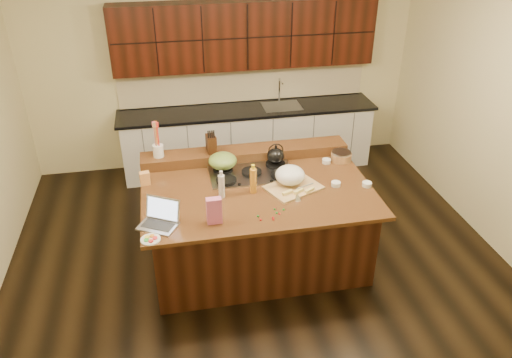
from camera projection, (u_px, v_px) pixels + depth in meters
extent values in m
cube|color=black|center=(257.00, 257.00, 5.70)|extent=(5.50, 5.00, 0.01)
cube|color=silver|center=(257.00, 13.00, 4.36)|extent=(5.50, 5.00, 0.01)
cube|color=beige|center=(223.00, 75.00, 7.16)|extent=(5.50, 0.01, 2.70)
cube|color=beige|center=(341.00, 340.00, 2.90)|extent=(5.50, 0.01, 2.70)
cube|color=beige|center=(502.00, 130.00, 5.49)|extent=(0.01, 5.00, 2.70)
cube|color=black|center=(257.00, 225.00, 5.48)|extent=(2.22, 1.42, 0.88)
cube|color=black|center=(257.00, 190.00, 5.25)|extent=(2.40, 1.60, 0.04)
cube|color=black|center=(245.00, 153.00, 5.81)|extent=(2.40, 0.30, 0.12)
cube|color=gray|center=(252.00, 174.00, 5.50)|extent=(0.92, 0.52, 0.02)
cylinder|color=black|center=(223.00, 169.00, 5.55)|extent=(0.22, 0.22, 0.03)
cylinder|color=black|center=(275.00, 164.00, 5.65)|extent=(0.22, 0.22, 0.03)
cylinder|color=black|center=(226.00, 180.00, 5.32)|extent=(0.22, 0.22, 0.03)
cylinder|color=black|center=(281.00, 175.00, 5.42)|extent=(0.22, 0.22, 0.03)
cylinder|color=black|center=(252.00, 172.00, 5.49)|extent=(0.22, 0.22, 0.03)
cube|color=silver|center=(248.00, 140.00, 7.38)|extent=(3.60, 0.62, 0.90)
cube|color=black|center=(248.00, 110.00, 7.14)|extent=(3.70, 0.66, 0.04)
cube|color=gray|center=(282.00, 107.00, 7.22)|extent=(0.55, 0.42, 0.01)
cylinder|color=gray|center=(279.00, 90.00, 7.28)|extent=(0.02, 0.02, 0.36)
cube|color=black|center=(245.00, 35.00, 6.76)|extent=(3.60, 0.34, 0.90)
cube|color=beige|center=(244.00, 84.00, 7.27)|extent=(3.60, 0.03, 0.50)
ellipsoid|color=black|center=(276.00, 156.00, 5.59)|extent=(0.26, 0.26, 0.18)
ellipsoid|color=olive|center=(223.00, 161.00, 5.49)|extent=(0.33, 0.33, 0.17)
cube|color=#B7B7BC|center=(158.00, 226.00, 4.63)|extent=(0.41, 0.38, 0.02)
cube|color=black|center=(158.00, 225.00, 4.62)|extent=(0.32, 0.26, 0.00)
cube|color=#B7B7BC|center=(163.00, 209.00, 4.66)|extent=(0.33, 0.23, 0.22)
cube|color=silver|center=(162.00, 209.00, 4.66)|extent=(0.30, 0.20, 0.19)
cylinder|color=orange|center=(253.00, 181.00, 5.10)|extent=(0.09, 0.09, 0.27)
cylinder|color=silver|center=(222.00, 186.00, 5.03)|extent=(0.08, 0.08, 0.25)
cube|color=tan|center=(293.00, 188.00, 5.22)|extent=(0.65, 0.58, 0.02)
ellipsoid|color=white|center=(290.00, 175.00, 5.23)|extent=(0.31, 0.31, 0.19)
cube|color=#EDD872|center=(287.00, 192.00, 5.09)|extent=(0.12, 0.03, 0.03)
cube|color=#EDD872|center=(298.00, 191.00, 5.10)|extent=(0.12, 0.03, 0.03)
cube|color=#EDD872|center=(310.00, 190.00, 5.12)|extent=(0.12, 0.03, 0.03)
cylinder|color=gray|center=(305.00, 186.00, 5.22)|extent=(0.21, 0.09, 0.01)
cylinder|color=white|center=(367.00, 184.00, 5.27)|extent=(0.12, 0.12, 0.04)
cylinder|color=white|center=(336.00, 184.00, 5.27)|extent=(0.13, 0.13, 0.04)
cylinder|color=white|center=(326.00, 161.00, 5.72)|extent=(0.13, 0.13, 0.04)
cylinder|color=#996B3F|center=(341.00, 157.00, 5.77)|extent=(0.24, 0.24, 0.09)
cone|color=silver|center=(297.00, 197.00, 5.03)|extent=(0.10, 0.10, 0.07)
cube|color=#D06293|center=(214.00, 211.00, 4.63)|extent=(0.14, 0.08, 0.26)
cylinder|color=white|center=(151.00, 239.00, 4.45)|extent=(0.19, 0.19, 0.01)
cube|color=#E1984F|center=(145.00, 178.00, 5.27)|extent=(0.11, 0.09, 0.14)
cylinder|color=white|center=(158.00, 151.00, 5.58)|extent=(0.16, 0.16, 0.14)
cube|color=black|center=(211.00, 144.00, 5.66)|extent=(0.11, 0.17, 0.20)
ellipsoid|color=red|center=(273.00, 219.00, 4.72)|extent=(0.02, 0.02, 0.02)
ellipsoid|color=#198C26|center=(275.00, 209.00, 4.88)|extent=(0.02, 0.02, 0.02)
ellipsoid|color=red|center=(279.00, 214.00, 4.80)|extent=(0.02, 0.02, 0.02)
ellipsoid|color=#198C26|center=(277.00, 213.00, 4.81)|extent=(0.02, 0.02, 0.02)
ellipsoid|color=red|center=(275.00, 208.00, 4.89)|extent=(0.02, 0.02, 0.02)
ellipsoid|color=#198C26|center=(258.00, 216.00, 4.77)|extent=(0.02, 0.02, 0.02)
ellipsoid|color=red|center=(273.00, 218.00, 4.74)|extent=(0.02, 0.02, 0.02)
ellipsoid|color=#198C26|center=(284.00, 210.00, 4.87)|extent=(0.02, 0.02, 0.02)
ellipsoid|color=red|center=(261.00, 220.00, 4.71)|extent=(0.02, 0.02, 0.02)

